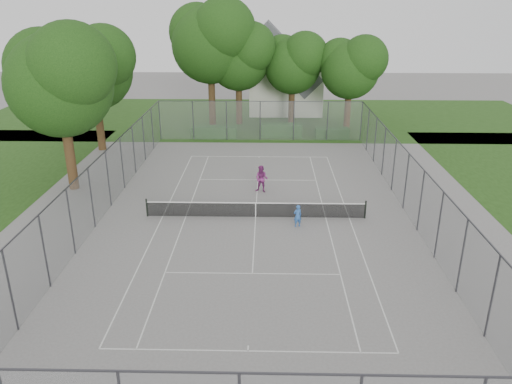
{
  "coord_description": "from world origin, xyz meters",
  "views": [
    {
      "loc": [
        0.64,
        -26.72,
        12.09
      ],
      "look_at": [
        0.0,
        1.0,
        1.2
      ],
      "focal_mm": 35.0,
      "sensor_mm": 36.0,
      "label": 1
    }
  ],
  "objects_px": {
    "girl_player": "(298,216)",
    "woman_player": "(262,179)",
    "tennis_net": "(256,209)",
    "house": "(286,77)"
  },
  "relations": [
    {
      "from": "woman_player",
      "to": "house",
      "type": "bearing_deg",
      "value": 102.92
    },
    {
      "from": "house",
      "to": "girl_player",
      "type": "distance_m",
      "value": 30.23
    },
    {
      "from": "tennis_net",
      "to": "woman_player",
      "type": "distance_m",
      "value": 4.15
    },
    {
      "from": "house",
      "to": "woman_player",
      "type": "xyz_separation_m",
      "value": [
        -2.32,
        -24.73,
        -3.01
      ]
    },
    {
      "from": "tennis_net",
      "to": "girl_player",
      "type": "relative_size",
      "value": 9.86
    },
    {
      "from": "tennis_net",
      "to": "girl_player",
      "type": "distance_m",
      "value": 2.67
    },
    {
      "from": "girl_player",
      "to": "woman_player",
      "type": "xyz_separation_m",
      "value": [
        -2.08,
        5.32,
        0.25
      ]
    },
    {
      "from": "girl_player",
      "to": "tennis_net",
      "type": "bearing_deg",
      "value": -47.86
    },
    {
      "from": "house",
      "to": "tennis_net",
      "type": "bearing_deg",
      "value": -95.19
    },
    {
      "from": "tennis_net",
      "to": "girl_player",
      "type": "xyz_separation_m",
      "value": [
        2.38,
        -1.2,
        0.14
      ]
    }
  ]
}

